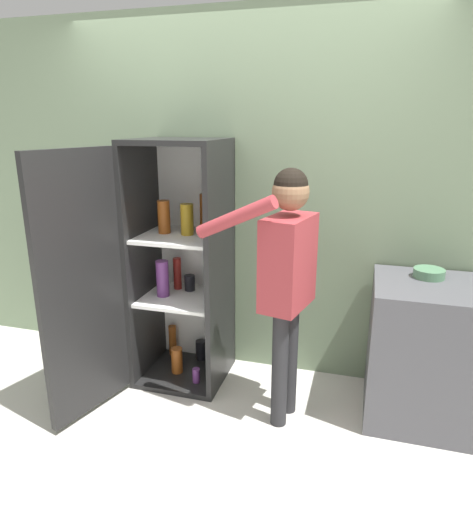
# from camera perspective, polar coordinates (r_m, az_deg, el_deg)

# --- Properties ---
(ground_plane) EXTENTS (12.00, 12.00, 0.00)m
(ground_plane) POSITION_cam_1_polar(r_m,az_deg,el_deg) (2.95, -4.76, -21.63)
(ground_plane) COLOR beige
(wall_back) EXTENTS (7.00, 0.06, 2.55)m
(wall_back) POSITION_cam_1_polar(r_m,az_deg,el_deg) (3.30, 0.80, 7.03)
(wall_back) COLOR gray
(wall_back) RESTS_ON ground_plane
(refrigerator) EXTENTS (0.82, 1.16, 1.71)m
(refrigerator) POSITION_cam_1_polar(r_m,az_deg,el_deg) (3.17, -9.05, -1.57)
(refrigerator) COLOR black
(refrigerator) RESTS_ON ground_plane
(person) EXTENTS (0.67, 0.50, 1.57)m
(person) POSITION_cam_1_polar(r_m,az_deg,el_deg) (2.66, 6.31, -1.23)
(person) COLOR #262628
(person) RESTS_ON ground_plane
(counter) EXTENTS (0.64, 0.64, 0.89)m
(counter) POSITION_cam_1_polar(r_m,az_deg,el_deg) (3.11, 22.16, -10.99)
(counter) COLOR #4C4C51
(counter) RESTS_ON ground_plane
(bowl) EXTENTS (0.19, 0.19, 0.06)m
(bowl) POSITION_cam_1_polar(r_m,az_deg,el_deg) (3.05, 22.93, -2.00)
(bowl) COLOR #517F5B
(bowl) RESTS_ON counter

